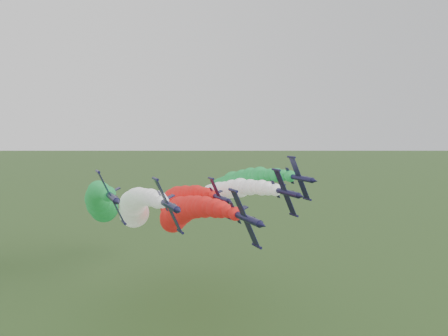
{
  "coord_description": "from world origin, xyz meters",
  "views": [
    {
      "loc": [
        -32.33,
        -63.84,
        54.98
      ],
      "look_at": [
        1.1,
        10.93,
        47.18
      ],
      "focal_mm": 35.0,
      "sensor_mm": 36.0,
      "label": 1
    }
  ],
  "objects_px": {
    "jet_lead": "(179,214)",
    "jet_trail": "(175,201)",
    "jet_inner_left": "(135,207)",
    "jet_outer_left": "(101,202)",
    "jet_outer_right": "(226,188)",
    "jet_inner_right": "(213,198)"
  },
  "relations": [
    {
      "from": "jet_lead",
      "to": "jet_trail",
      "type": "xyz_separation_m",
      "value": [
        8.08,
        29.11,
        -1.8
      ]
    },
    {
      "from": "jet_inner_left",
      "to": "jet_outer_left",
      "type": "relative_size",
      "value": 1.0
    },
    {
      "from": "jet_outer_left",
      "to": "jet_trail",
      "type": "relative_size",
      "value": 1.01
    },
    {
      "from": "jet_lead",
      "to": "jet_trail",
      "type": "distance_m",
      "value": 30.27
    },
    {
      "from": "jet_outer_left",
      "to": "jet_outer_right",
      "type": "relative_size",
      "value": 1.01
    },
    {
      "from": "jet_inner_left",
      "to": "jet_inner_right",
      "type": "xyz_separation_m",
      "value": [
        24.49,
        2.38,
        0.41
      ]
    },
    {
      "from": "jet_inner_right",
      "to": "jet_lead",
      "type": "bearing_deg",
      "value": -138.4
    },
    {
      "from": "jet_lead",
      "to": "jet_inner_left",
      "type": "distance_m",
      "value": 14.5
    },
    {
      "from": "jet_lead",
      "to": "jet_outer_right",
      "type": "height_order",
      "value": "jet_outer_right"
    },
    {
      "from": "jet_lead",
      "to": "jet_inner_right",
      "type": "distance_m",
      "value": 20.38
    },
    {
      "from": "jet_inner_right",
      "to": "jet_outer_right",
      "type": "xyz_separation_m",
      "value": [
        6.85,
        5.33,
        1.91
      ]
    },
    {
      "from": "jet_lead",
      "to": "jet_inner_left",
      "type": "height_order",
      "value": "jet_inner_left"
    },
    {
      "from": "jet_lead",
      "to": "jet_outer_left",
      "type": "bearing_deg",
      "value": 132.42
    },
    {
      "from": "jet_inner_right",
      "to": "jet_outer_right",
      "type": "relative_size",
      "value": 1.01
    },
    {
      "from": "jet_outer_right",
      "to": "jet_trail",
      "type": "distance_m",
      "value": 18.01
    },
    {
      "from": "jet_inner_left",
      "to": "jet_inner_right",
      "type": "height_order",
      "value": "jet_inner_right"
    },
    {
      "from": "jet_inner_left",
      "to": "jet_outer_left",
      "type": "xyz_separation_m",
      "value": [
        -7.98,
        7.74,
        0.66
      ]
    },
    {
      "from": "jet_inner_right",
      "to": "jet_trail",
      "type": "height_order",
      "value": "jet_inner_right"
    },
    {
      "from": "jet_inner_left",
      "to": "jet_trail",
      "type": "bearing_deg",
      "value": 46.02
    },
    {
      "from": "jet_inner_left",
      "to": "jet_outer_left",
      "type": "bearing_deg",
      "value": 135.87
    },
    {
      "from": "jet_lead",
      "to": "jet_inner_left",
      "type": "xyz_separation_m",
      "value": [
        -9.27,
        11.13,
        0.7
      ]
    },
    {
      "from": "jet_inner_right",
      "to": "jet_outer_left",
      "type": "relative_size",
      "value": 0.99
    }
  ]
}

